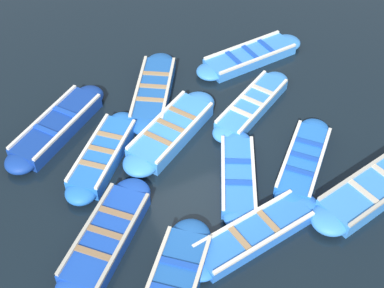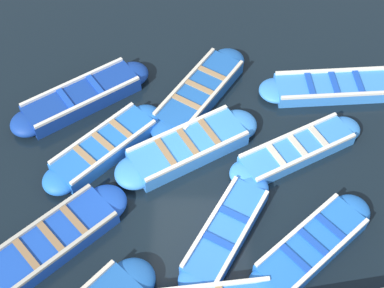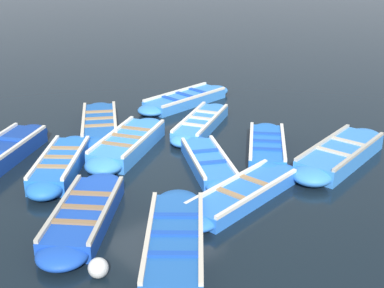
% 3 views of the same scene
% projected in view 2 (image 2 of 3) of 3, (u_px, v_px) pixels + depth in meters
% --- Properties ---
extents(ground_plane, '(120.00, 120.00, 0.00)m').
position_uv_depth(ground_plane, '(202.00, 186.00, 11.78)').
color(ground_plane, black).
extents(boat_alongside, '(3.55, 2.62, 0.41)m').
position_uv_depth(boat_alongside, '(200.00, 93.00, 13.27)').
color(boat_alongside, '#1E59AD').
rests_on(boat_alongside, ground).
extents(boat_drifting, '(3.18, 2.15, 0.36)m').
position_uv_depth(boat_drifting, '(226.00, 231.00, 10.92)').
color(boat_drifting, blue).
rests_on(boat_drifting, ground).
extents(boat_bow_out, '(2.69, 3.55, 0.45)m').
position_uv_depth(boat_bow_out, '(188.00, 148.00, 12.18)').
color(boat_bow_out, '#3884E0').
rests_on(boat_bow_out, ground).
extents(boat_centre, '(3.16, 3.19, 0.40)m').
position_uv_depth(boat_centre, '(53.00, 241.00, 10.76)').
color(boat_centre, '#1947B7').
rests_on(boat_centre, ground).
extents(boat_inner_gap, '(2.88, 3.48, 0.45)m').
position_uv_depth(boat_inner_gap, '(82.00, 98.00, 13.14)').
color(boat_inner_gap, navy).
rests_on(boat_inner_gap, ground).
extents(boat_near_quay, '(2.96, 2.82, 0.44)m').
position_uv_depth(boat_near_quay, '(105.00, 147.00, 12.19)').
color(boat_near_quay, blue).
rests_on(boat_near_quay, ground).
extents(boat_mid_row, '(2.35, 3.37, 0.36)m').
position_uv_depth(boat_mid_row, '(297.00, 150.00, 12.19)').
color(boat_mid_row, '#3884E0').
rests_on(boat_mid_row, ground).
extents(boat_stern_in, '(2.83, 2.97, 0.39)m').
position_uv_depth(boat_stern_in, '(312.00, 246.00, 10.69)').
color(boat_stern_in, blue).
rests_on(boat_stern_in, ground).
extents(boat_end_of_row, '(1.21, 3.82, 0.37)m').
position_uv_depth(boat_end_of_row, '(333.00, 88.00, 13.40)').
color(boat_end_of_row, '#3884E0').
rests_on(boat_end_of_row, ground).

